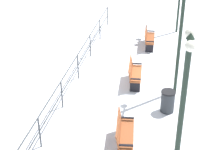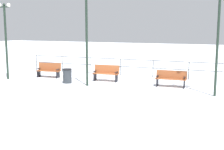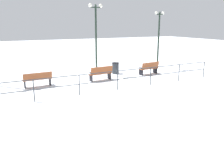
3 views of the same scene
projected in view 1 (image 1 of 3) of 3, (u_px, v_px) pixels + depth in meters
The scene contains 8 objects.
ground_plane at pixel (139, 84), 13.98m from camera, with size 80.00×80.00×0.00m, color white.
bench_nearest at pixel (124, 133), 10.39m from camera, with size 0.68×1.60×0.91m.
bench_second at pixel (134, 73), 13.78m from camera, with size 0.61×1.57×0.95m.
bench_third at pixel (149, 38), 17.12m from camera, with size 0.55×1.65×0.87m.
lamppost_near at pixel (182, 106), 7.34m from camera, with size 0.23×0.88×4.58m.
lamppost_middle at pixel (183, 12), 11.85m from camera, with size 0.27×1.02×4.94m.
waterfront_railing at pixel (78, 63), 14.02m from camera, with size 0.05×13.37×1.10m.
trash_bin at pixel (168, 101), 12.04m from camera, with size 0.51×0.51×0.82m.
Camera 1 is at (1.02, -12.13, 6.97)m, focal length 54.47 mm.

